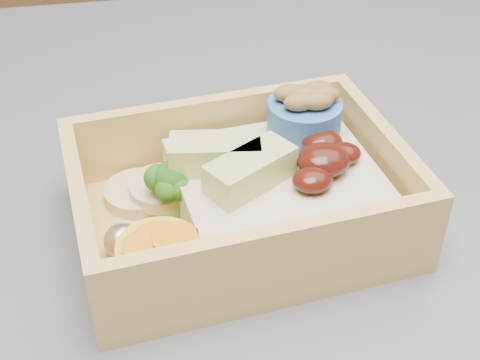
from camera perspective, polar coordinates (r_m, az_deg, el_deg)
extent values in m
cube|color=brown|center=(1.73, -6.89, 11.90)|extent=(3.20, 0.60, 0.90)
cube|color=#36363B|center=(0.40, 4.04, -10.18)|extent=(1.24, 0.84, 0.04)
cube|color=tan|center=(0.42, 0.00, -3.65)|extent=(0.21, 0.16, 0.01)
cube|color=tan|center=(0.45, -2.50, 4.39)|extent=(0.19, 0.03, 0.05)
cube|color=tan|center=(0.35, 3.21, -7.02)|extent=(0.19, 0.03, 0.05)
cube|color=tan|center=(0.43, 11.95, 1.68)|extent=(0.02, 0.12, 0.05)
cube|color=tan|center=(0.39, -13.29, -3.13)|extent=(0.02, 0.12, 0.05)
cube|color=tan|center=(0.41, 3.18, -0.95)|extent=(0.13, 0.12, 0.03)
ellipsoid|color=#360E08|center=(0.40, 7.11, 1.69)|extent=(0.04, 0.03, 0.02)
ellipsoid|color=#360E08|center=(0.41, 7.01, 3.19)|extent=(0.03, 0.03, 0.01)
ellipsoid|color=#360E08|center=(0.38, 6.20, 0.00)|extent=(0.03, 0.02, 0.01)
ellipsoid|color=#360E08|center=(0.41, 8.82, 2.25)|extent=(0.02, 0.02, 0.01)
cube|color=#BAD16D|center=(0.38, 0.90, 0.82)|extent=(0.06, 0.05, 0.02)
cube|color=#BAD16D|center=(0.40, -2.14, 2.23)|extent=(0.06, 0.03, 0.02)
cylinder|color=#74AE5D|center=(0.41, -5.67, -1.98)|extent=(0.01, 0.01, 0.02)
sphere|color=#286116|center=(0.40, -5.83, 0.16)|extent=(0.02, 0.02, 0.02)
sphere|color=#286116|center=(0.41, -4.76, 0.50)|extent=(0.02, 0.02, 0.02)
sphere|color=#286116|center=(0.40, -7.03, 0.17)|extent=(0.02, 0.02, 0.02)
sphere|color=#286116|center=(0.40, -5.11, -0.76)|extent=(0.02, 0.02, 0.02)
sphere|color=#286116|center=(0.40, -6.21, -0.87)|extent=(0.02, 0.02, 0.02)
sphere|color=#286116|center=(0.41, -6.10, 0.60)|extent=(0.02, 0.02, 0.02)
cylinder|color=gold|center=(0.37, -6.83, -6.73)|extent=(0.05, 0.05, 0.02)
cylinder|color=orange|center=(0.37, -7.08, -4.94)|extent=(0.03, 0.03, 0.00)
cylinder|color=orange|center=(0.36, -8.05, -5.70)|extent=(0.03, 0.03, 0.00)
cylinder|color=orange|center=(0.36, -5.50, -5.07)|extent=(0.03, 0.03, 0.00)
cylinder|color=tan|center=(0.43, -8.66, -1.11)|extent=(0.04, 0.04, 0.01)
cylinder|color=tan|center=(0.42, -6.55, -0.69)|extent=(0.04, 0.04, 0.01)
ellipsoid|color=silver|center=(0.44, -4.48, 1.01)|extent=(0.02, 0.02, 0.02)
ellipsoid|color=silver|center=(0.39, -9.99, -5.12)|extent=(0.02, 0.02, 0.02)
cylinder|color=#3362B0|center=(0.43, 5.50, 5.35)|extent=(0.05, 0.05, 0.02)
ellipsoid|color=brown|center=(0.42, 5.63, 7.21)|extent=(0.02, 0.02, 0.01)
ellipsoid|color=brown|center=(0.43, 6.63, 7.68)|extent=(0.02, 0.02, 0.01)
ellipsoid|color=brown|center=(0.42, 4.26, 7.41)|extent=(0.02, 0.02, 0.01)
ellipsoid|color=brown|center=(0.42, 6.63, 6.71)|extent=(0.02, 0.02, 0.01)
ellipsoid|color=brown|center=(0.41, 5.12, 6.65)|extent=(0.02, 0.02, 0.01)
ellipsoid|color=brown|center=(0.42, 7.16, 7.20)|extent=(0.02, 0.02, 0.01)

